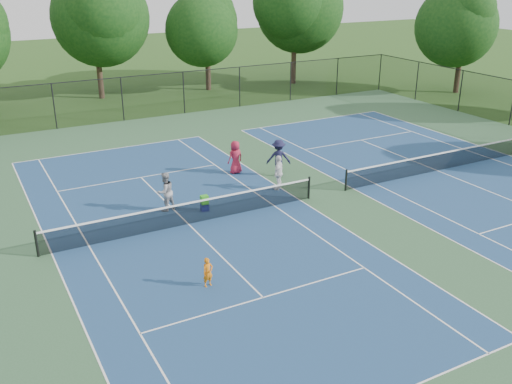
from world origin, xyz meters
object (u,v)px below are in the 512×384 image
tree_back_d (295,5)px  bystander_c (235,157)px  ball_hopper (204,200)px  bystander_b (279,158)px  ball_crate (205,207)px  bystander_a (279,173)px  instructor (165,192)px  tree_side_e (465,21)px  tree_back_b (94,13)px  tree_back_c (207,24)px  child_player (208,272)px

tree_back_d → bystander_c: tree_back_d is taller
ball_hopper → bystander_b: bearing=24.9°
ball_crate → ball_hopper: bearing=0.0°
bystander_a → instructor: bearing=-42.7°
tree_side_e → instructor: (-30.30, -12.16, -4.93)m
tree_back_b → ball_crate: tree_back_b is taller
tree_back_c → ball_crate: bearing=-114.3°
tree_side_e → ball_hopper: tree_side_e is taller
bystander_a → bystander_c: (-0.78, 3.05, 0.01)m
bystander_c → ball_hopper: size_ratio=4.40×
tree_back_b → tree_back_c: size_ratio=1.19×
instructor → tree_back_d: bearing=-150.1°
instructor → bystander_b: bearing=175.5°
child_player → ball_crate: size_ratio=3.03×
bystander_b → ball_hopper: 5.69m
bystander_b → ball_crate: bearing=52.6°
tree_back_c → instructor: tree_back_c is taller
tree_back_b → child_player: tree_back_b is taller
tree_back_b → bystander_a: bearing=-84.5°
bystander_a → tree_back_c: bearing=-147.1°
tree_back_d → bystander_c: size_ratio=6.02×
tree_back_c → ball_hopper: (-10.83, -24.02, -4.96)m
bystander_a → bystander_b: bearing=-161.6°
tree_side_e → child_player: bearing=-148.9°
bystander_a → tree_side_e: bearing=165.4°
tree_side_e → child_player: (-31.26, -18.88, -5.29)m
bystander_b → tree_back_b: bearing=-54.0°
tree_back_c → bystander_c: (-7.46, -20.26, -4.62)m
tree_back_b → tree_side_e: size_ratio=1.13×
child_player → ball_hopper: (2.43, 5.86, 0.00)m
tree_back_b → tree_side_e: tree_back_b is taller
tree_back_b → ball_hopper: size_ratio=25.63×
tree_back_d → tree_side_e: (10.00, -10.00, -1.02)m
tree_back_c → child_player: 33.06m
bystander_c → ball_crate: bearing=38.5°
tree_back_c → tree_side_e: bearing=-31.4°
tree_side_e → bystander_c: bearing=-160.0°
ball_crate → bystander_c: bearing=48.0°
tree_back_d → child_player: size_ratio=9.93×
bystander_a → bystander_c: 3.14m
tree_back_c → tree_back_d: 8.17m
tree_back_b → ball_crate: 25.89m
tree_back_d → child_player: 36.41m
tree_side_e → bystander_a: bearing=-153.5°
tree_back_b → tree_back_c: tree_back_b is taller
tree_back_c → bystander_b: size_ratio=4.44×
bystander_c → tree_back_b: bearing=-95.4°
tree_back_c → bystander_c: size_ratio=4.88×
instructor → ball_crate: size_ratio=5.11×
bystander_c → ball_hopper: bystander_c is taller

